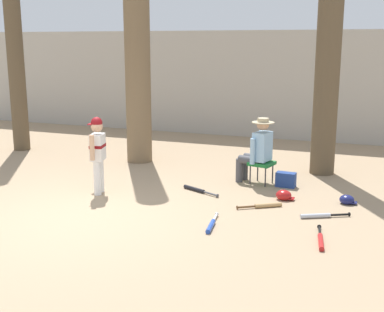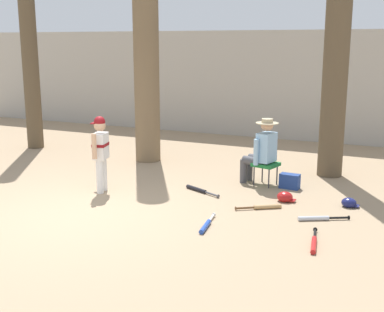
# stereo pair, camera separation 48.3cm
# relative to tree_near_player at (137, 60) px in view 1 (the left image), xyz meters

# --- Properties ---
(ground_plane) EXTENTS (60.00, 60.00, 0.00)m
(ground_plane) POSITION_rel_tree_near_player_xyz_m (0.81, -3.55, -2.15)
(ground_plane) COLOR #9E8466
(concrete_back_wall) EXTENTS (18.00, 0.36, 2.81)m
(concrete_back_wall) POSITION_rel_tree_near_player_xyz_m (0.81, 3.78, -0.75)
(concrete_back_wall) COLOR #ADA89E
(concrete_back_wall) RESTS_ON ground
(tree_near_player) EXTENTS (0.79, 0.79, 5.08)m
(tree_near_player) POSITION_rel_tree_near_player_xyz_m (0.00, 0.00, 0.00)
(tree_near_player) COLOR brown
(tree_near_player) RESTS_ON ground
(tree_behind_spectator) EXTENTS (0.72, 0.72, 5.36)m
(tree_behind_spectator) POSITION_rel_tree_near_player_xyz_m (3.79, 0.35, 0.16)
(tree_behind_spectator) COLOR brown
(tree_behind_spectator) RESTS_ON ground
(young_ballplayer) EXTENTS (0.42, 0.57, 1.31)m
(young_ballplayer) POSITION_rel_tree_near_player_xyz_m (0.43, -2.37, -1.41)
(young_ballplayer) COLOR white
(young_ballplayer) RESTS_ON ground
(folding_stool) EXTENTS (0.48, 0.48, 0.41)m
(folding_stool) POSITION_rel_tree_near_player_xyz_m (2.87, -0.82, -1.79)
(folding_stool) COLOR #196B2D
(folding_stool) RESTS_ON ground
(seated_spectator) EXTENTS (0.68, 0.54, 1.20)m
(seated_spectator) POSITION_rel_tree_near_player_xyz_m (2.77, -0.80, -1.51)
(seated_spectator) COLOR #47474C
(seated_spectator) RESTS_ON ground
(handbag_beside_stool) EXTENTS (0.35, 0.20, 0.26)m
(handbag_beside_stool) POSITION_rel_tree_near_player_xyz_m (3.32, -0.86, -2.02)
(handbag_beside_stool) COLOR navy
(handbag_beside_stool) RESTS_ON ground
(tree_far_left) EXTENTS (0.52, 0.52, 5.44)m
(tree_far_left) POSITION_rel_tree_near_player_xyz_m (-3.17, 0.07, 0.32)
(tree_far_left) COLOR brown
(tree_far_left) RESTS_ON ground
(bat_aluminum_silver) EXTENTS (0.69, 0.41, 0.07)m
(bat_aluminum_silver) POSITION_rel_tree_near_player_xyz_m (4.09, -2.31, -2.12)
(bat_aluminum_silver) COLOR #B7BCC6
(bat_aluminum_silver) RESTS_ON ground
(bat_wood_tan) EXTENTS (0.64, 0.45, 0.07)m
(bat_wood_tan) POSITION_rel_tree_near_player_xyz_m (3.24, -2.14, -2.12)
(bat_wood_tan) COLOR tan
(bat_wood_tan) RESTS_ON ground
(bat_blue_youth) EXTENTS (0.18, 0.74, 0.07)m
(bat_blue_youth) POSITION_rel_tree_near_player_xyz_m (2.74, -3.24, -2.12)
(bat_blue_youth) COLOR #2347AD
(bat_blue_youth) RESTS_ON ground
(bat_red_barrel) EXTENTS (0.19, 0.80, 0.07)m
(bat_red_barrel) POSITION_rel_tree_near_player_xyz_m (4.23, -3.27, -2.12)
(bat_red_barrel) COLOR red
(bat_red_barrel) RESTS_ON ground
(bat_black_composite) EXTENTS (0.74, 0.38, 0.07)m
(bat_black_composite) POSITION_rel_tree_near_player_xyz_m (1.95, -1.71, -2.12)
(bat_black_composite) COLOR black
(bat_black_composite) RESTS_ON ground
(batting_helmet_red) EXTENTS (0.30, 0.23, 0.17)m
(batting_helmet_red) POSITION_rel_tree_near_player_xyz_m (3.44, -1.62, -2.08)
(batting_helmet_red) COLOR #A81919
(batting_helmet_red) RESTS_ON ground
(batting_helmet_navy) EXTENTS (0.27, 0.21, 0.16)m
(batting_helmet_navy) POSITION_rel_tree_near_player_xyz_m (4.41, -1.49, -2.08)
(batting_helmet_navy) COLOR navy
(batting_helmet_navy) RESTS_ON ground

